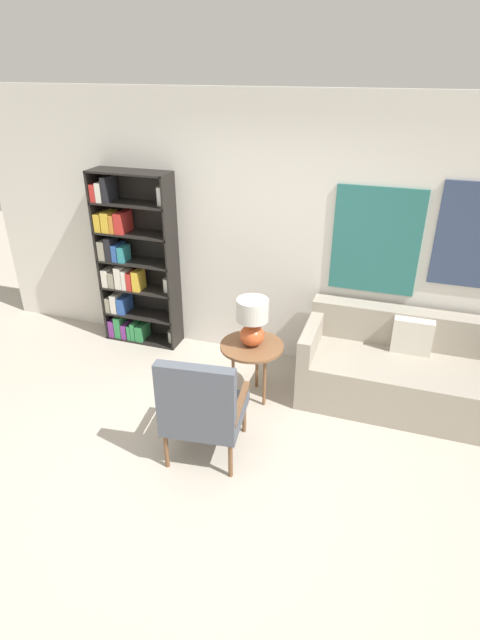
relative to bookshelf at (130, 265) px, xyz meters
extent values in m
plane|color=#B2A899|center=(1.45, -1.85, -0.90)|extent=(14.00, 14.00, 0.00)
cube|color=silver|center=(1.45, 0.18, 0.45)|extent=(6.40, 0.06, 2.70)
cube|color=#286B66|center=(2.56, 0.14, 0.50)|extent=(0.80, 0.02, 1.01)
cube|color=black|center=(-0.32, 0.00, 0.06)|extent=(0.02, 0.30, 1.92)
cube|color=black|center=(0.52, 0.00, 0.06)|extent=(0.02, 0.30, 1.92)
cube|color=black|center=(0.10, 0.00, 1.01)|extent=(0.86, 0.30, 0.02)
cube|color=black|center=(0.10, 0.00, -0.89)|extent=(0.86, 0.30, 0.02)
cube|color=black|center=(0.10, 0.15, 0.06)|extent=(0.86, 0.01, 1.92)
cube|color=black|center=(0.10, 0.00, -0.58)|extent=(0.86, 0.30, 0.02)
cube|color=#7A338C|center=(-0.26, -0.02, -0.78)|extent=(0.07, 0.23, 0.20)
cube|color=#338C4C|center=(-0.18, -0.02, -0.76)|extent=(0.08, 0.23, 0.26)
cube|color=#7A338C|center=(-0.10, -0.04, -0.80)|extent=(0.06, 0.20, 0.17)
cube|color=#338C4C|center=(-0.04, -0.04, -0.80)|extent=(0.04, 0.19, 0.17)
cube|color=#338C4C|center=(0.01, -0.02, -0.78)|extent=(0.05, 0.22, 0.21)
cube|color=#338C4C|center=(0.09, -0.02, -0.79)|extent=(0.08, 0.23, 0.18)
cylinder|color=beige|center=(0.45, 0.00, -0.82)|extent=(0.09, 0.09, 0.13)
cube|color=black|center=(0.10, 0.00, -0.26)|extent=(0.86, 0.30, 0.02)
cube|color=gray|center=(-0.27, -0.04, -0.48)|extent=(0.06, 0.20, 0.17)
cube|color=silver|center=(-0.19, -0.03, -0.46)|extent=(0.07, 0.21, 0.22)
cube|color=#2D56A8|center=(-0.11, -0.02, -0.47)|extent=(0.08, 0.24, 0.19)
cube|color=black|center=(0.10, 0.00, 0.06)|extent=(0.86, 0.30, 0.02)
cube|color=silver|center=(-0.26, -0.04, -0.15)|extent=(0.07, 0.20, 0.20)
cube|color=gray|center=(-0.18, -0.04, -0.16)|extent=(0.07, 0.19, 0.17)
cube|color=silver|center=(-0.09, -0.04, -0.13)|extent=(0.08, 0.19, 0.25)
cube|color=silver|center=(-0.02, -0.05, -0.14)|extent=(0.05, 0.17, 0.22)
cube|color=red|center=(0.04, -0.04, -0.15)|extent=(0.06, 0.19, 0.20)
cube|color=gold|center=(0.12, -0.04, -0.14)|extent=(0.08, 0.18, 0.23)
cylinder|color=white|center=(0.44, 0.00, -0.17)|extent=(0.10, 0.10, 0.15)
cube|color=black|center=(0.10, 0.00, 0.38)|extent=(0.86, 0.30, 0.02)
cube|color=gray|center=(-0.26, -0.04, 0.17)|extent=(0.08, 0.19, 0.21)
cube|color=black|center=(-0.17, -0.05, 0.19)|extent=(0.07, 0.18, 0.25)
cube|color=#2D56A8|center=(-0.10, -0.03, 0.16)|extent=(0.06, 0.22, 0.18)
cube|color=teal|center=(-0.03, -0.05, 0.15)|extent=(0.07, 0.18, 0.17)
cube|color=black|center=(0.10, 0.00, 0.69)|extent=(0.86, 0.30, 0.02)
cube|color=gold|center=(-0.26, -0.03, 0.48)|extent=(0.07, 0.21, 0.19)
cube|color=gold|center=(-0.17, -0.03, 0.49)|extent=(0.09, 0.21, 0.21)
cube|color=orange|center=(-0.09, -0.04, 0.48)|extent=(0.05, 0.19, 0.19)
cube|color=red|center=(-0.01, -0.01, 0.49)|extent=(0.09, 0.25, 0.22)
cube|color=red|center=(-0.27, -0.02, 0.79)|extent=(0.06, 0.22, 0.18)
cube|color=silver|center=(-0.20, -0.02, 0.80)|extent=(0.06, 0.22, 0.20)
cube|color=black|center=(-0.13, -0.02, 0.83)|extent=(0.06, 0.22, 0.26)
cylinder|color=white|center=(0.45, 0.00, 0.79)|extent=(0.10, 0.10, 0.18)
cylinder|color=brown|center=(1.72, -1.20, -0.74)|extent=(0.04, 0.04, 0.33)
cylinder|color=brown|center=(1.20, -1.26, -0.74)|extent=(0.04, 0.04, 0.33)
cylinder|color=brown|center=(1.78, -1.74, -0.74)|extent=(0.04, 0.04, 0.33)
cylinder|color=brown|center=(1.27, -1.80, -0.74)|extent=(0.04, 0.04, 0.33)
cube|color=#4C515B|center=(1.49, -1.50, -0.54)|extent=(0.67, 0.69, 0.08)
cube|color=#4C515B|center=(1.52, -1.76, -0.21)|extent=(0.61, 0.17, 0.57)
cube|color=brown|center=(1.77, -1.46, -0.40)|extent=(0.12, 0.57, 0.04)
cube|color=brown|center=(1.21, -1.53, -0.40)|extent=(0.12, 0.57, 0.04)
cube|color=#9E9384|center=(3.01, -0.32, -0.67)|extent=(1.92, 0.86, 0.46)
cube|color=#9E9384|center=(3.01, 0.00, -0.26)|extent=(1.92, 0.20, 0.36)
cube|color=#9E9384|center=(2.11, -0.32, -0.32)|extent=(0.12, 0.86, 0.25)
cube|color=beige|center=(3.01, -0.15, -0.27)|extent=(0.36, 0.12, 0.34)
cylinder|color=brown|center=(1.62, -0.68, -0.34)|extent=(0.59, 0.59, 0.02)
cylinder|color=brown|center=(1.62, -0.51, -0.63)|extent=(0.03, 0.03, 0.55)
cylinder|color=brown|center=(1.47, -0.77, -0.63)|extent=(0.03, 0.03, 0.55)
cylinder|color=brown|center=(1.78, -0.77, -0.63)|extent=(0.03, 0.03, 0.55)
ellipsoid|color=#C65128|center=(1.62, -0.68, -0.23)|extent=(0.23, 0.23, 0.20)
cylinder|color=tan|center=(1.62, -0.68, -0.10)|extent=(0.02, 0.02, 0.06)
cylinder|color=beige|center=(1.62, -0.68, 0.03)|extent=(0.29, 0.29, 0.20)
camera|label=1|loc=(2.78, -4.48, 2.00)|focal=28.00mm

